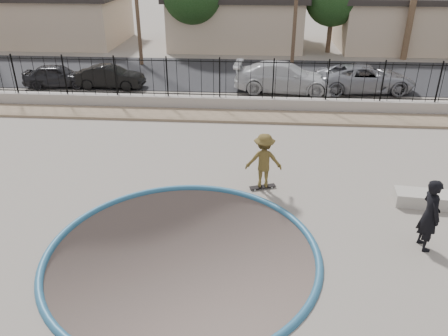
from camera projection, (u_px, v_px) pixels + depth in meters
name	position (u px, v px, depth m)	size (l,w,h in m)	color
ground	(223.00, 118.00, 23.15)	(120.00, 120.00, 2.20)	gray
bowl_pit	(183.00, 254.00, 11.07)	(6.84, 6.84, 1.80)	#4E423C
coping_ring	(183.00, 254.00, 11.07)	(7.04, 7.04, 0.20)	#255879
rock_strip	(218.00, 116.00, 20.14)	(42.00, 1.60, 0.11)	#8D775C
retaining_wall	(220.00, 103.00, 21.01)	(42.00, 0.45, 0.60)	gray
fence	(220.00, 79.00, 20.47)	(40.00, 0.04, 1.80)	black
street	(229.00, 74.00, 27.11)	(90.00, 8.00, 0.04)	black
house_west	(54.00, 17.00, 35.72)	(11.60, 8.60, 3.90)	tan
house_center	(237.00, 19.00, 34.71)	(10.60, 8.60, 3.90)	tan
house_east	(417.00, 21.00, 33.77)	(12.60, 8.60, 3.90)	tan
skater	(264.00, 163.00, 13.71)	(1.15, 0.66, 1.78)	olive
skateboard	(263.00, 187.00, 14.08)	(0.88, 0.49, 0.07)	black
videographer	(430.00, 215.00, 10.90)	(0.71, 0.47, 1.95)	black
concrete_ledge	(422.00, 198.00, 13.13)	(1.60, 0.70, 0.40)	#A39C90
car_a	(58.00, 76.00, 24.25)	(1.46, 3.64, 1.24)	black
car_b	(110.00, 77.00, 24.05)	(1.29, 3.69, 1.22)	black
car_c	(284.00, 77.00, 23.33)	(2.18, 5.36, 1.55)	silver
car_d	(365.00, 78.00, 23.38)	(2.38, 5.17, 1.44)	gray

